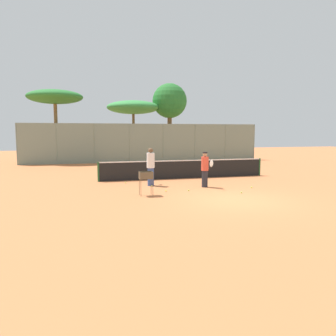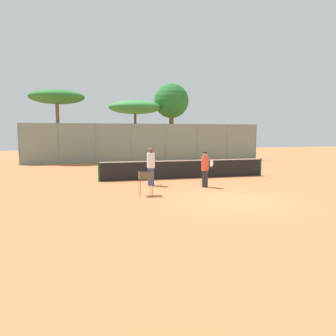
{
  "view_description": "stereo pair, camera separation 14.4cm",
  "coord_description": "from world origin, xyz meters",
  "px_view_note": "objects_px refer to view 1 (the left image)",
  "views": [
    {
      "loc": [
        -5.86,
        -11.55,
        2.67
      ],
      "look_at": [
        -1.86,
        3.13,
        1.0
      ],
      "focal_mm": 35.0,
      "sensor_mm": 36.0,
      "label": 1
    },
    {
      "loc": [
        -5.72,
        -11.59,
        2.67
      ],
      "look_at": [
        -1.86,
        3.13,
        1.0
      ],
      "focal_mm": 35.0,
      "sensor_mm": 36.0,
      "label": 2
    }
  ],
  "objects_px": {
    "parked_car": "(82,154)",
    "player_white_outfit": "(205,169)",
    "player_red_cap": "(151,166)",
    "tennis_net": "(184,169)",
    "ball_cart": "(146,177)"
  },
  "relations": [
    {
      "from": "tennis_net",
      "to": "player_white_outfit",
      "type": "bearing_deg",
      "value": -89.68
    },
    {
      "from": "parked_car",
      "to": "player_white_outfit",
      "type": "bearing_deg",
      "value": -71.9
    },
    {
      "from": "player_white_outfit",
      "to": "parked_car",
      "type": "distance_m",
      "value": 18.08
    },
    {
      "from": "tennis_net",
      "to": "ball_cart",
      "type": "bearing_deg",
      "value": -125.27
    },
    {
      "from": "player_white_outfit",
      "to": "parked_car",
      "type": "bearing_deg",
      "value": -174.83
    },
    {
      "from": "parked_car",
      "to": "tennis_net",
      "type": "bearing_deg",
      "value": -68.25
    },
    {
      "from": "ball_cart",
      "to": "parked_car",
      "type": "xyz_separation_m",
      "value": [
        -2.42,
        18.52,
        -0.12
      ]
    },
    {
      "from": "player_white_outfit",
      "to": "tennis_net",
      "type": "bearing_deg",
      "value": 167.39
    },
    {
      "from": "player_white_outfit",
      "to": "parked_car",
      "type": "height_order",
      "value": "player_white_outfit"
    },
    {
      "from": "player_white_outfit",
      "to": "player_red_cap",
      "type": "xyz_separation_m",
      "value": [
        -2.45,
        1.12,
        0.08
      ]
    },
    {
      "from": "parked_car",
      "to": "player_red_cap",
      "type": "bearing_deg",
      "value": -78.86
    },
    {
      "from": "tennis_net",
      "to": "parked_car",
      "type": "bearing_deg",
      "value": 111.75
    },
    {
      "from": "player_white_outfit",
      "to": "ball_cart",
      "type": "xyz_separation_m",
      "value": [
        -3.19,
        -1.34,
        -0.11
      ]
    },
    {
      "from": "player_white_outfit",
      "to": "player_red_cap",
      "type": "bearing_deg",
      "value": -127.55
    },
    {
      "from": "player_white_outfit",
      "to": "parked_car",
      "type": "xyz_separation_m",
      "value": [
        -5.61,
        17.18,
        -0.23
      ]
    }
  ]
}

